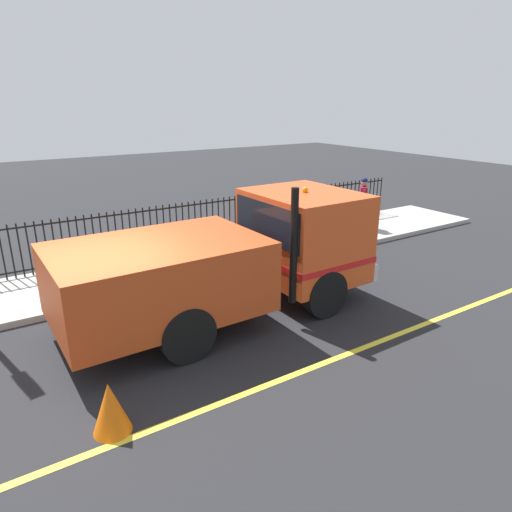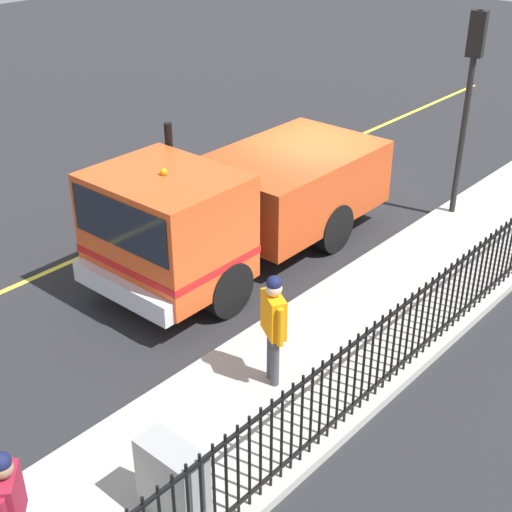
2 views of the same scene
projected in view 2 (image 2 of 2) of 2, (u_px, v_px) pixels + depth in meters
The scene contains 9 objects.
ground_plane at pixel (317, 217), 15.24m from camera, with size 57.43×57.43×0.00m, color #232326.
sidewalk_slab at pixel (451, 261), 13.40m from camera, with size 2.55×26.10×0.14m, color #A3A099.
lane_marking at pixel (238, 188), 16.56m from camera, with size 0.12×23.49×0.01m, color yellow.
work_truck at pixel (231, 204), 12.77m from camera, with size 2.44×6.22×2.64m.
worker_standing at pixel (274, 319), 9.69m from camera, with size 0.55×0.43×1.70m.
pedestrian_distant at pixel (10, 502), 6.96m from camera, with size 0.48×0.46×1.62m.
traffic_light_near at pixel (471, 74), 13.77m from camera, with size 0.33×0.26×4.06m.
utility_cabinet at pixel (173, 482), 7.86m from camera, with size 0.82×0.39×0.97m, color gray.
traffic_cone at pixel (261, 171), 16.56m from camera, with size 0.50×0.50×0.71m, color orange.
Camera 2 is at (8.15, -11.19, 6.55)m, focal length 50.56 mm.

